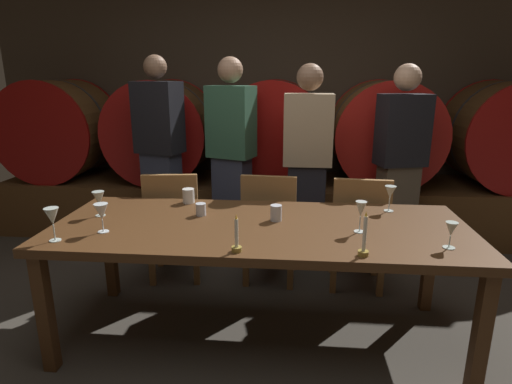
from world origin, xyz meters
name	(u,v)px	position (x,y,z in m)	size (l,w,h in m)	color
ground_plane	(251,363)	(0.00, 0.00, 0.00)	(7.85, 7.85, 0.00)	#3F3A33
back_wall	(275,99)	(0.00, 2.69, 1.32)	(6.04, 0.24, 2.64)	#473A2D
barrel_shelf	(271,205)	(0.00, 2.14, 0.27)	(5.43, 0.90, 0.53)	brown
wine_barrel_far_left	(60,129)	(-2.20, 2.14, 1.03)	(1.01, 0.80, 1.01)	brown
wine_barrel_left	(163,131)	(-1.10, 2.14, 1.03)	(1.01, 0.80, 1.01)	#513319
wine_barrel_center	(274,132)	(0.02, 2.14, 1.03)	(1.01, 0.80, 1.01)	#513319
wine_barrel_right	(384,133)	(1.08, 2.14, 1.03)	(1.01, 0.80, 1.01)	brown
wine_barrel_far_right	(505,135)	(2.20, 2.14, 1.03)	(1.01, 0.80, 1.01)	#513319
dining_table	(260,235)	(0.03, 0.27, 0.67)	(2.40, 0.94, 0.74)	#4C2D16
chair_left	(174,221)	(-0.69, 0.96, 0.49)	(0.45, 0.45, 0.88)	olive
chair_center	(270,223)	(0.05, 0.98, 0.49)	(0.43, 0.43, 0.88)	olive
chair_right	(359,228)	(0.71, 0.94, 0.49)	(0.42, 0.42, 0.88)	olive
guest_far_left	(161,157)	(-0.93, 1.49, 0.89)	(0.43, 0.34, 1.73)	#33384C
guest_center_left	(232,157)	(-0.32, 1.54, 0.88)	(0.44, 0.35, 1.72)	#33384C
guest_center_right	(307,168)	(0.33, 1.32, 0.85)	(0.38, 0.25, 1.66)	black
guest_far_right	(399,165)	(1.09, 1.46, 0.85)	(0.43, 0.33, 1.66)	brown
candle_left	(237,242)	(-0.05, -0.13, 0.79)	(0.05, 0.05, 0.19)	olive
candle_right	(364,243)	(0.56, -0.12, 0.80)	(0.05, 0.05, 0.22)	olive
wine_glass_far_left	(52,217)	(-1.02, -0.07, 0.87)	(0.07, 0.07, 0.18)	silver
wine_glass_left	(99,199)	(-0.96, 0.34, 0.84)	(0.07, 0.07, 0.15)	silver
wine_glass_center_left	(101,212)	(-0.82, 0.07, 0.85)	(0.08, 0.08, 0.16)	white
wine_glass_center_right	(361,210)	(0.59, 0.20, 0.86)	(0.06, 0.06, 0.18)	silver
wine_glass_right	(390,193)	(0.83, 0.59, 0.86)	(0.07, 0.07, 0.16)	silver
wine_glass_far_right	(451,230)	(1.00, 0.01, 0.83)	(0.06, 0.06, 0.14)	silver
cup_left	(189,196)	(-0.49, 0.66, 0.78)	(0.08, 0.08, 0.10)	white
cup_center	(201,209)	(-0.35, 0.40, 0.77)	(0.06, 0.06, 0.08)	silver
cup_right	(276,213)	(0.12, 0.35, 0.78)	(0.07, 0.07, 0.10)	silver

